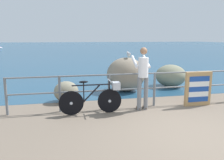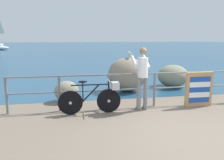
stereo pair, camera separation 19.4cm
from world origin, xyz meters
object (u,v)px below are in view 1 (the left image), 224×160
Objects in this scene: person_at_railing at (143,76)px; seagull at (129,54)px; folded_deckchair_stack at (198,89)px; breakwater_boulder_left at (66,92)px; bicycle at (96,97)px; breakwater_boulder_main at (126,74)px; breakwater_boulder_right at (171,76)px.

seagull is (0.22, 2.22, 0.44)m from person_at_railing.
folded_deckchair_stack reaches higher than breakwater_boulder_left.
person_at_railing is (1.34, 0.07, 0.53)m from bicycle.
person_at_railing is 1.20× the size of breakwater_boulder_main.
bicycle is 1.44m from person_at_railing.
person_at_railing is at bearing -93.54° from breakwater_boulder_main.
folded_deckchair_stack is 2.71m from breakwater_boulder_right.
breakwater_boulder_left is at bearing 162.80° from folded_deckchair_stack.
breakwater_boulder_right reaches higher than bicycle.
breakwater_boulder_right is at bearing 18.71° from breakwater_boulder_left.
breakwater_boulder_left is 2.29× the size of seagull.
breakwater_boulder_left is (-2.27, -1.07, -0.31)m from breakwater_boulder_main.
seagull is (0.07, -0.08, 0.79)m from breakwater_boulder_main.
breakwater_boulder_main is at bearing 25.24° from breakwater_boulder_left.
bicycle is 0.96× the size of person_at_railing.
breakwater_boulder_main reaches higher than breakwater_boulder_right.
breakwater_boulder_right is at bearing -82.79° from seagull.
seagull is (-1.99, -0.48, 0.97)m from breakwater_boulder_right.
bicycle is 2.94m from seagull.
person_at_railing reaches higher than folded_deckchair_stack.
person_at_railing is 5.22× the size of seagull.
bicycle is 3.12m from folded_deckchair_stack.
breakwater_boulder_left is 4.57m from breakwater_boulder_right.
bicycle is 1.63× the size of folded_deckchair_stack.
seagull reaches higher than breakwater_boulder_right.
bicycle is 2.80m from breakwater_boulder_main.
breakwater_boulder_right is at bearing 80.96° from folded_deckchair_stack.
person_at_railing is 2.28m from seagull.
seagull is at bearing -6.36° from person_at_railing.
seagull is (2.34, 0.99, 1.10)m from breakwater_boulder_left.
breakwater_boulder_main is at bearing 36.67° from seagull.
seagull reaches higher than breakwater_boulder_left.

